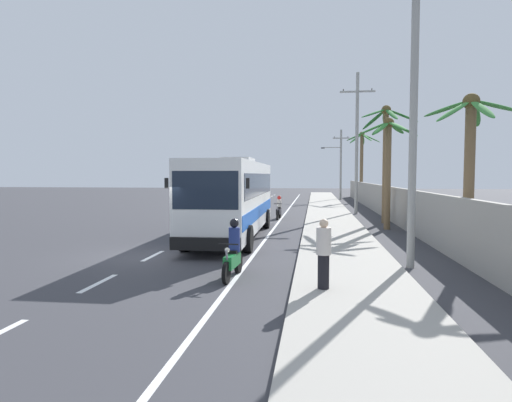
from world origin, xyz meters
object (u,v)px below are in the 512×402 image
object	(u,v)px
utility_pole_nearest	(414,100)
utility_pole_mid	(357,141)
palm_nearest	(362,156)
motorcycle_beside_bus	(233,254)
coach_bus_foreground	(234,195)
palm_third	(388,151)
utility_pole_far	(340,162)
palm_second	(385,143)
motorcycle_trailing	(279,209)
pedestrian_near_kerb	(324,252)
palm_fourth	(470,149)

from	to	relation	value
utility_pole_nearest	utility_pole_mid	distance (m)	18.85
palm_nearest	utility_pole_mid	bearing A→B (deg)	-97.32
motorcycle_beside_bus	utility_pole_mid	bearing A→B (deg)	75.68
coach_bus_foreground	palm_nearest	size ratio (longest dim) A/B	1.55
utility_pole_mid	palm_third	size ratio (longest dim) A/B	1.75
utility_pole_far	palm_second	size ratio (longest dim) A/B	1.16
motorcycle_trailing	pedestrian_near_kerb	world-z (taller)	pedestrian_near_kerb
motorcycle_beside_bus	palm_second	distance (m)	16.79
utility_pole_nearest	coach_bus_foreground	bearing A→B (deg)	138.52
motorcycle_beside_bus	palm_second	world-z (taller)	palm_second
utility_pole_far	palm_third	bearing A→B (deg)	-88.12
utility_pole_far	palm_nearest	size ratio (longest dim) A/B	1.08
palm_nearest	palm_second	distance (m)	21.21
utility_pole_far	palm_second	distance (m)	24.85
utility_pole_mid	palm_fourth	size ratio (longest dim) A/B	1.83
utility_pole_mid	palm_second	xyz separation A→B (m)	(1.12, -5.96, -0.61)
utility_pole_nearest	palm_fourth	bearing A→B (deg)	37.64
palm_third	palm_fourth	world-z (taller)	palm_third
pedestrian_near_kerb	utility_pole_mid	bearing A→B (deg)	-120.04
utility_pole_nearest	palm_second	world-z (taller)	utility_pole_nearest
palm_third	palm_nearest	bearing A→B (deg)	87.24
motorcycle_trailing	utility_pole_nearest	xyz separation A→B (m)	(5.33, -14.54, 4.57)
pedestrian_near_kerb	palm_nearest	xyz separation A→B (m)	(4.79, 37.52, 3.95)
pedestrian_near_kerb	utility_pole_nearest	bearing A→B (deg)	-151.68
utility_pole_mid	palm_third	bearing A→B (deg)	-85.04
motorcycle_beside_bus	palm_fourth	world-z (taller)	palm_fourth
palm_second	palm_third	distance (m)	3.18
coach_bus_foreground	utility_pole_nearest	bearing A→B (deg)	-41.48
utility_pole_far	palm_nearest	world-z (taller)	utility_pole_far
utility_pole_mid	palm_second	distance (m)	6.10
motorcycle_beside_bus	pedestrian_near_kerb	xyz separation A→B (m)	(2.50, -1.39, 0.36)
coach_bus_foreground	palm_fourth	bearing A→B (deg)	-25.20
palm_second	palm_fourth	distance (m)	11.25
coach_bus_foreground	motorcycle_trailing	xyz separation A→B (m)	(1.42, 8.57, -1.32)
pedestrian_near_kerb	palm_fourth	bearing A→B (deg)	-156.94
motorcycle_beside_bus	palm_third	xyz separation A→B (m)	(6.12, 11.85, 3.48)
coach_bus_foreground	motorcycle_trailing	world-z (taller)	coach_bus_foreground
coach_bus_foreground	palm_second	xyz separation A→B (m)	(7.93, 6.92, 2.86)
utility_pole_mid	palm_third	distance (m)	9.17
motorcycle_trailing	coach_bus_foreground	bearing A→B (deg)	-99.40
utility_pole_mid	palm_second	bearing A→B (deg)	-79.35
palm_second	motorcycle_beside_bus	bearing A→B (deg)	-113.37
utility_pole_nearest	motorcycle_beside_bus	bearing A→B (deg)	-158.75
palm_nearest	coach_bus_foreground	bearing A→B (deg)	-107.32
motorcycle_beside_bus	palm_third	size ratio (longest dim) A/B	0.33
pedestrian_near_kerb	utility_pole_nearest	size ratio (longest dim) A/B	0.17
utility_pole_far	palm_nearest	distance (m)	4.23
motorcycle_trailing	utility_pole_nearest	world-z (taller)	utility_pole_nearest
utility_pole_nearest	palm_second	size ratio (longest dim) A/B	1.43
motorcycle_trailing	palm_second	distance (m)	7.92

